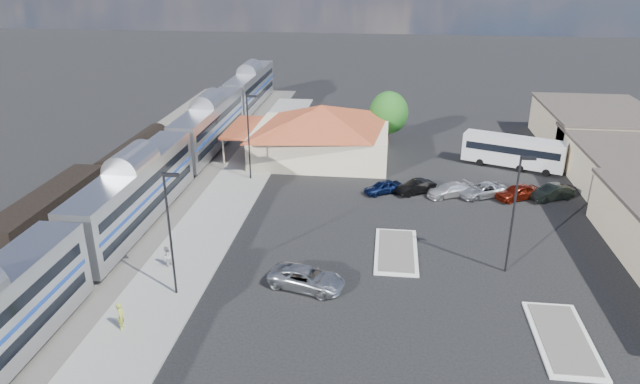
# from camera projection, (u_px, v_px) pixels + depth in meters

# --- Properties ---
(ground) EXTENTS (280.00, 280.00, 0.00)m
(ground) POSITION_uv_depth(u_px,v_px,m) (343.00, 262.00, 43.45)
(ground) COLOR black
(ground) RESTS_ON ground
(railbed) EXTENTS (16.00, 100.00, 0.12)m
(railbed) POSITION_uv_depth(u_px,v_px,m) (126.00, 206.00, 53.09)
(railbed) COLOR #4C4944
(railbed) RESTS_ON ground
(platform) EXTENTS (5.50, 92.00, 0.18)m
(platform) POSITION_uv_depth(u_px,v_px,m) (213.00, 219.00, 50.25)
(platform) COLOR gray
(platform) RESTS_ON ground
(passenger_train) EXTENTS (3.00, 104.00, 5.55)m
(passenger_train) POSITION_uv_depth(u_px,v_px,m) (136.00, 195.00, 48.19)
(passenger_train) COLOR silver
(passenger_train) RESTS_ON ground
(freight_cars) EXTENTS (2.80, 46.00, 4.00)m
(freight_cars) POSITION_uv_depth(u_px,v_px,m) (51.00, 217.00, 46.31)
(freight_cars) COLOR black
(freight_cars) RESTS_ON ground
(station_depot) EXTENTS (18.35, 12.24, 6.20)m
(station_depot) POSITION_uv_depth(u_px,v_px,m) (321.00, 131.00, 64.78)
(station_depot) COLOR #C7B791
(station_depot) RESTS_ON ground
(traffic_island_south) EXTENTS (3.30, 7.50, 0.21)m
(traffic_island_south) POSITION_uv_depth(u_px,v_px,m) (396.00, 251.00, 44.81)
(traffic_island_south) COLOR silver
(traffic_island_south) RESTS_ON ground
(traffic_island_north) EXTENTS (3.30, 7.50, 0.21)m
(traffic_island_north) POSITION_uv_depth(u_px,v_px,m) (563.00, 338.00, 34.53)
(traffic_island_north) COLOR silver
(traffic_island_north) RESTS_ON ground
(lamp_plat_s) EXTENTS (1.08, 0.25, 9.00)m
(lamp_plat_s) POSITION_uv_depth(u_px,v_px,m) (170.00, 225.00, 37.12)
(lamp_plat_s) COLOR black
(lamp_plat_s) RESTS_ON ground
(lamp_plat_n) EXTENTS (1.08, 0.25, 9.00)m
(lamp_plat_n) POSITION_uv_depth(u_px,v_px,m) (249.00, 131.00, 57.30)
(lamp_plat_n) COLOR black
(lamp_plat_n) RESTS_ON ground
(lamp_lot) EXTENTS (1.08, 0.25, 9.00)m
(lamp_lot) POSITION_uv_depth(u_px,v_px,m) (516.00, 205.00, 40.08)
(lamp_lot) COLOR black
(lamp_lot) RESTS_ON ground
(tree_depot) EXTENTS (4.71, 4.71, 6.63)m
(tree_depot) POSITION_uv_depth(u_px,v_px,m) (389.00, 113.00, 69.11)
(tree_depot) COLOR #382314
(tree_depot) RESTS_ON ground
(suv) EXTENTS (5.85, 3.79, 1.50)m
(suv) POSITION_uv_depth(u_px,v_px,m) (307.00, 278.00, 39.75)
(suv) COLOR #A7ABAF
(suv) RESTS_ON ground
(coach_bus) EXTENTS (10.84, 6.07, 3.44)m
(coach_bus) POSITION_uv_depth(u_px,v_px,m) (514.00, 150.00, 62.11)
(coach_bus) COLOR white
(coach_bus) RESTS_ON ground
(person_a) EXTENTS (0.56, 0.73, 1.81)m
(person_a) POSITION_uv_depth(u_px,v_px,m) (121.00, 316.00, 35.02)
(person_a) COLOR #BDCA3F
(person_a) RESTS_ON platform
(person_b) EXTENTS (0.81, 0.94, 1.66)m
(person_b) POSITION_uv_depth(u_px,v_px,m) (166.00, 256.00, 42.15)
(person_b) COLOR silver
(person_b) RESTS_ON platform
(parked_car_a) EXTENTS (4.03, 3.27, 1.29)m
(parked_car_a) POSITION_uv_depth(u_px,v_px,m) (383.00, 187.00, 55.77)
(parked_car_a) COLOR #0B1639
(parked_car_a) RESTS_ON ground
(parked_car_b) EXTENTS (4.18, 3.35, 1.33)m
(parked_car_b) POSITION_uv_depth(u_px,v_px,m) (416.00, 187.00, 55.69)
(parked_car_b) COLOR black
(parked_car_b) RESTS_ON ground
(parked_car_c) EXTENTS (4.83, 3.65, 1.30)m
(parked_car_c) POSITION_uv_depth(u_px,v_px,m) (449.00, 190.00, 55.06)
(parked_car_c) COLOR silver
(parked_car_c) RESTS_ON ground
(parked_car_d) EXTENTS (5.32, 4.08, 1.34)m
(parked_car_d) POSITION_uv_depth(u_px,v_px,m) (483.00, 190.00, 54.98)
(parked_car_d) COLOR #979BA0
(parked_car_d) RESTS_ON ground
(parked_car_e) EXTENTS (4.70, 3.57, 1.49)m
(parked_car_e) POSITION_uv_depth(u_px,v_px,m) (517.00, 192.00, 54.32)
(parked_car_e) COLOR maroon
(parked_car_e) RESTS_ON ground
(parked_car_f) EXTENTS (4.68, 3.31, 1.46)m
(parked_car_f) POSITION_uv_depth(u_px,v_px,m) (551.00, 193.00, 54.25)
(parked_car_f) COLOR black
(parked_car_f) RESTS_ON ground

